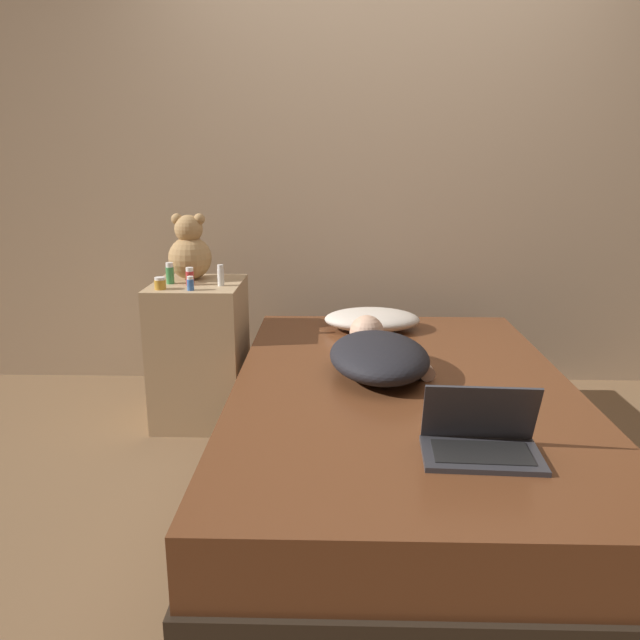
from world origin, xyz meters
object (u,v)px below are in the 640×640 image
Objects in this scene: pillow at (372,319)px; laptop at (481,439)px; bottle_white at (221,276)px; person_lying at (379,354)px; bottle_red at (190,276)px; bottle_green at (170,273)px; bottle_amber at (160,283)px; bottle_blue at (190,283)px; teddy_bear at (190,251)px.

pillow is 1.37m from laptop.
bottle_white reaches higher than laptop.
bottle_red is at bearing 144.51° from person_lying.
bottle_amber is (-0.01, -0.13, -0.02)m from bottle_green.
bottle_white is 0.15m from bottle_red.
bottle_amber is (-1.24, 1.11, 0.23)m from laptop.
pillow is 0.67× the size of person_lying.
pillow is at bearing 16.73° from bottle_blue.
bottle_blue is (-0.84, 0.38, 0.21)m from person_lying.
person_lying is 1.15m from teddy_bear.
bottle_red reaches higher than pillow.
bottle_green reaches higher than pillow.
bottle_blue is 0.15m from bottle_amber.
pillow is 8.41× the size of bottle_amber.
teddy_bear reaches higher than pillow.
bottle_red reaches higher than bottle_amber.
teddy_bear is at bearing 71.18° from bottle_amber.
person_lying is at bearing -29.97° from bottle_red.
bottle_blue is at bearing 137.86° from laptop.
teddy_bear reaches higher than person_lying.
teddy_bear is 3.83× the size of bottle_red.
bottle_blue reaches higher than laptop.
pillow is 0.92m from bottle_red.
bottle_blue is at bearing -76.10° from bottle_red.
bottle_green is at bearing -121.72° from teddy_bear.
pillow is 4.65× the size of bottle_green.
bottle_white reaches higher than bottle_red.
laptop is 6.19× the size of bottle_amber.
bottle_green is 1.02× the size of bottle_white.
bottle_white reaches higher than person_lying.
teddy_bear is at bearing 101.18° from bottle_red.
bottle_blue is 0.16m from bottle_white.
laptop is 5.40× the size of bottle_blue.
bottle_white is (-0.73, -0.15, 0.25)m from pillow.
laptop is at bearing -41.96° from bottle_amber.
bottle_green is at bearing 137.48° from laptop.
person_lying is 1.08m from bottle_amber.
laptop is at bearing -76.01° from person_lying.
pillow is at bearing 11.63° from bottle_white.
bottle_green is (-0.97, 0.53, 0.23)m from person_lying.
person_lying is (-0.01, -0.64, 0.02)m from pillow.
teddy_bear is 0.26m from bottle_white.
bottle_white is at bearing 131.92° from laptop.
bottle_amber is 0.15m from bottle_red.
bottle_blue reaches higher than person_lying.
bottle_amber is at bearing -108.82° from teddy_bear.
teddy_bear is (-1.15, 1.36, 0.34)m from laptop.
bottle_green is (-0.07, -0.12, -0.09)m from teddy_bear.
bottle_blue reaches higher than pillow.
bottle_green is 0.20m from bottle_blue.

